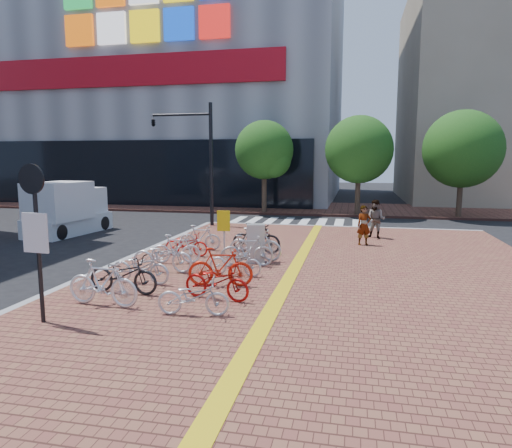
% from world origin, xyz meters
% --- Properties ---
extents(ground, '(120.00, 120.00, 0.00)m').
position_xyz_m(ground, '(0.00, 0.00, 0.00)').
color(ground, black).
rests_on(ground, ground).
extents(sidewalk, '(14.00, 34.00, 0.15)m').
position_xyz_m(sidewalk, '(3.00, -5.00, 0.07)').
color(sidewalk, brown).
rests_on(sidewalk, ground).
extents(tactile_strip, '(0.40, 34.00, 0.01)m').
position_xyz_m(tactile_strip, '(2.00, -5.00, 0.16)').
color(tactile_strip, gold).
rests_on(tactile_strip, sidewalk).
extents(kerb_north, '(14.00, 0.25, 0.15)m').
position_xyz_m(kerb_north, '(3.00, 12.00, 0.08)').
color(kerb_north, gray).
rests_on(kerb_north, ground).
extents(far_sidewalk, '(70.00, 8.00, 0.15)m').
position_xyz_m(far_sidewalk, '(0.00, 21.00, 0.07)').
color(far_sidewalk, brown).
rests_on(far_sidewalk, ground).
extents(department_store, '(36.00, 24.27, 28.00)m').
position_xyz_m(department_store, '(-15.99, 31.95, 13.98)').
color(department_store, gray).
rests_on(department_store, ground).
extents(crosswalk, '(7.50, 4.00, 0.01)m').
position_xyz_m(crosswalk, '(0.50, 14.00, 0.01)').
color(crosswalk, silver).
rests_on(crosswalk, ground).
extents(street_trees, '(16.20, 4.60, 6.35)m').
position_xyz_m(street_trees, '(5.04, 17.45, 4.10)').
color(street_trees, '#38281E').
rests_on(street_trees, far_sidewalk).
extents(bike_0, '(1.91, 0.68, 1.13)m').
position_xyz_m(bike_0, '(-1.97, -2.39, 0.71)').
color(bike_0, white).
rests_on(bike_0, sidewalk).
extents(bike_1, '(1.96, 0.76, 1.01)m').
position_xyz_m(bike_1, '(-2.01, -1.32, 0.66)').
color(bike_1, black).
rests_on(bike_1, sidewalk).
extents(bike_2, '(1.84, 0.77, 0.94)m').
position_xyz_m(bike_2, '(-2.02, -0.34, 0.62)').
color(bike_2, silver).
rests_on(bike_2, sidewalk).
extents(bike_3, '(1.94, 0.68, 1.02)m').
position_xyz_m(bike_3, '(-1.94, 1.01, 0.66)').
color(bike_3, silver).
rests_on(bike_3, sidewalk).
extents(bike_4, '(1.70, 0.79, 0.99)m').
position_xyz_m(bike_4, '(-1.98, 2.18, 0.64)').
color(bike_4, white).
rests_on(bike_4, sidewalk).
extents(bike_5, '(1.62, 0.57, 0.85)m').
position_xyz_m(bike_5, '(-2.08, 3.39, 0.57)').
color(bike_5, red).
rests_on(bike_5, sidewalk).
extents(bike_6, '(1.64, 0.60, 0.97)m').
position_xyz_m(bike_6, '(-1.94, 4.50, 0.63)').
color(bike_6, silver).
rests_on(bike_6, sidewalk).
extents(bike_7, '(1.69, 0.78, 0.85)m').
position_xyz_m(bike_7, '(0.36, -2.55, 0.58)').
color(bike_7, silver).
rests_on(bike_7, sidewalk).
extents(bike_8, '(1.84, 0.93, 0.93)m').
position_xyz_m(bike_8, '(0.52, -1.32, 0.61)').
color(bike_8, '#A00E0B').
rests_on(bike_8, sidewalk).
extents(bike_9, '(1.85, 0.75, 1.08)m').
position_xyz_m(bike_9, '(0.27, -0.16, 0.69)').
color(bike_9, red).
rests_on(bike_9, sidewalk).
extents(bike_10, '(1.66, 0.65, 0.86)m').
position_xyz_m(bike_10, '(0.38, 1.02, 0.58)').
color(bike_10, silver).
rests_on(bike_10, sidewalk).
extents(bike_11, '(1.80, 0.83, 1.04)m').
position_xyz_m(bike_11, '(0.45, 2.26, 0.67)').
color(bike_11, '#A5A5AA').
rests_on(bike_11, sidewalk).
extents(bike_12, '(1.92, 0.72, 1.13)m').
position_xyz_m(bike_12, '(0.51, 3.19, 0.71)').
color(bike_12, silver).
rests_on(bike_12, sidewalk).
extents(bike_13, '(1.91, 0.73, 1.12)m').
position_xyz_m(bike_13, '(0.29, 4.41, 0.71)').
color(bike_13, black).
rests_on(bike_13, sidewalk).
extents(pedestrian_a, '(0.69, 0.57, 1.61)m').
position_xyz_m(pedestrian_a, '(4.22, 6.90, 0.96)').
color(pedestrian_a, gray).
rests_on(pedestrian_a, sidewalk).
extents(pedestrian_b, '(1.01, 0.91, 1.70)m').
position_xyz_m(pedestrian_b, '(4.76, 8.65, 1.00)').
color(pedestrian_b, '#535C69').
rests_on(pedestrian_b, sidewalk).
extents(utility_box, '(0.68, 0.56, 1.31)m').
position_xyz_m(utility_box, '(0.60, 2.89, 0.80)').
color(utility_box, '#B3B3B8').
rests_on(utility_box, sidewalk).
extents(yellow_sign, '(0.46, 0.13, 1.68)m').
position_xyz_m(yellow_sign, '(-0.66, 3.41, 1.31)').
color(yellow_sign, '#B7B7BC').
rests_on(yellow_sign, sidewalk).
extents(notice_sign, '(0.63, 0.16, 3.38)m').
position_xyz_m(notice_sign, '(-2.66, -3.68, 2.28)').
color(notice_sign, black).
rests_on(notice_sign, sidewalk).
extents(traffic_light_pole, '(3.39, 1.31, 6.32)m').
position_xyz_m(traffic_light_pole, '(-4.96, 10.91, 4.51)').
color(traffic_light_pole, black).
rests_on(traffic_light_pole, sidewalk).
extents(box_truck, '(2.33, 4.58, 2.55)m').
position_xyz_m(box_truck, '(-9.80, 7.65, 1.20)').
color(box_truck, silver).
rests_on(box_truck, ground).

